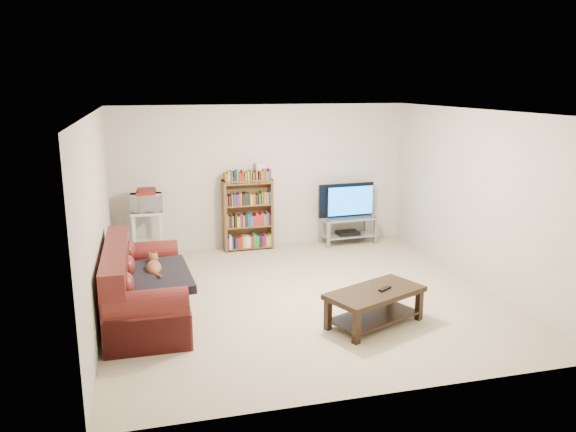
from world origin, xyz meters
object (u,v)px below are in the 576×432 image
object	(u,v)px
tv_stand	(348,226)
sofa	(139,292)
bookshelf	(248,214)
coffee_table	(375,301)

from	to	relation	value
tv_stand	sofa	bearing A→B (deg)	-149.88
tv_stand	bookshelf	distance (m)	1.78
coffee_table	bookshelf	world-z (taller)	bookshelf
coffee_table	bookshelf	bearing A→B (deg)	80.99
sofa	tv_stand	distance (m)	4.25
coffee_table	tv_stand	xyz separation A→B (m)	(0.89, 3.28, 0.03)
sofa	coffee_table	distance (m)	2.78
bookshelf	tv_stand	bearing A→B (deg)	-4.45
sofa	coffee_table	size ratio (longest dim) A/B	1.63
sofa	tv_stand	xyz separation A→B (m)	(3.52, 2.38, 0.00)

